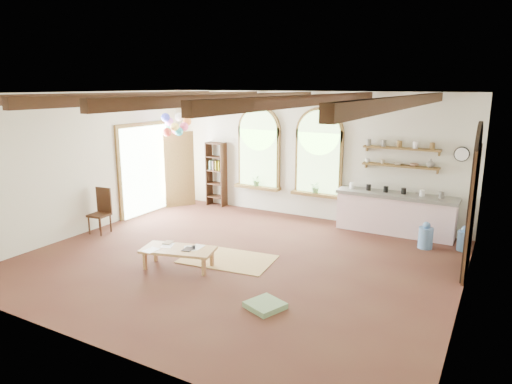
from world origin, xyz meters
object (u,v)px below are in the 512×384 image
Objects in this scene: kitchen_counter at (395,213)px; coffee_table at (178,251)px; side_chair at (100,220)px; balloon_cluster at (175,125)px.

kitchen_counter reaches higher than coffee_table.
coffee_table is 1.40× the size of side_chair.
side_chair is at bearing -151.18° from kitchen_counter.
coffee_table is (-3.05, -4.07, -0.14)m from kitchen_counter.
side_chair is (-2.90, 0.79, -0.04)m from coffee_table.
kitchen_counter is 6.80m from side_chair.
side_chair is 0.91× the size of balloon_cluster.
kitchen_counter is 2.34× the size of balloon_cluster.
side_chair is at bearing -98.94° from balloon_cluster.
kitchen_counter is at bearing 53.09° from coffee_table.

